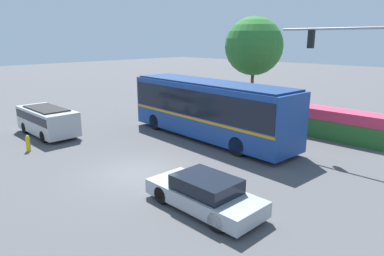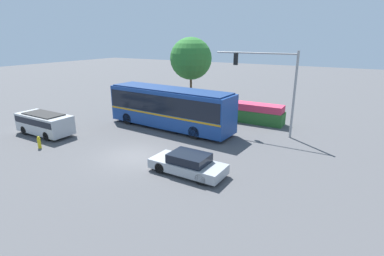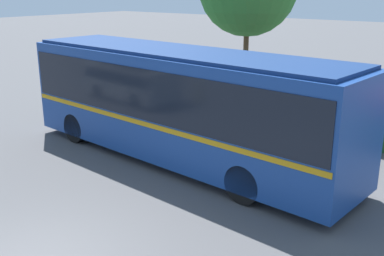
# 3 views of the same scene
# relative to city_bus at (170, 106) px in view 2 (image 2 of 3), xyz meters

# --- Properties ---
(ground_plane) EXTENTS (140.00, 140.00, 0.00)m
(ground_plane) POSITION_rel_city_bus_xyz_m (1.47, -6.25, -1.91)
(ground_plane) COLOR #4C4C4F
(city_bus) EXTENTS (11.33, 3.38, 3.36)m
(city_bus) POSITION_rel_city_bus_xyz_m (0.00, 0.00, 0.00)
(city_bus) COLOR navy
(city_bus) RESTS_ON ground
(sedan_foreground) EXTENTS (4.35, 1.86, 1.20)m
(sedan_foreground) POSITION_rel_city_bus_xyz_m (5.75, -6.66, -1.34)
(sedan_foreground) COLOR #9EA3A8
(sedan_foreground) RESTS_ON ground
(suv_left_lane) EXTENTS (4.80, 2.04, 1.69)m
(suv_left_lane) POSITION_rel_city_bus_xyz_m (-7.48, -6.32, -0.92)
(suv_left_lane) COLOR #B2B5B7
(suv_left_lane) RESTS_ON ground
(traffic_light_pole) EXTENTS (6.37, 0.24, 6.44)m
(traffic_light_pole) POSITION_rel_city_bus_xyz_m (7.74, 2.54, 2.47)
(traffic_light_pole) COLOR gray
(traffic_light_pole) RESTS_ON ground
(flowering_hedge) EXTENTS (10.17, 1.51, 1.72)m
(flowering_hedge) POSITION_rel_city_bus_xyz_m (3.10, 5.18, -1.06)
(flowering_hedge) COLOR #286028
(flowering_hedge) RESTS_ON ground
(street_tree_left) EXTENTS (4.45, 4.45, 7.37)m
(street_tree_left) POSITION_rel_city_bus_xyz_m (-2.65, 8.07, 3.23)
(street_tree_left) COLOR brown
(street_tree_left) RESTS_ON ground
(fire_hydrant) EXTENTS (0.22, 0.22, 0.86)m
(fire_hydrant) POSITION_rel_city_bus_xyz_m (-5.12, -8.42, -1.50)
(fire_hydrant) COLOR gold
(fire_hydrant) RESTS_ON ground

